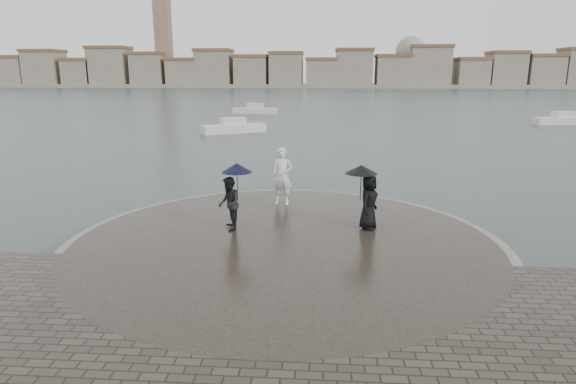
{
  "coord_description": "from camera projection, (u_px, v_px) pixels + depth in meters",
  "views": [
    {
      "loc": [
        1.05,
        -9.45,
        5.0
      ],
      "look_at": [
        0.0,
        4.8,
        1.45
      ],
      "focal_mm": 30.0,
      "sensor_mm": 36.0,
      "label": 1
    }
  ],
  "objects": [
    {
      "name": "ground",
      "position": [
        272.0,
        310.0,
        10.42
      ],
      "size": [
        400.0,
        400.0,
        0.0
      ],
      "primitive_type": "plane",
      "color": "#2B3835",
      "rests_on": "ground"
    },
    {
      "name": "kerb_ring",
      "position": [
        285.0,
        247.0,
        13.77
      ],
      "size": [
        12.5,
        12.5,
        0.32
      ],
      "primitive_type": "cylinder",
      "color": "gray",
      "rests_on": "ground"
    },
    {
      "name": "boats",
      "position": [
        348.0,
        119.0,
        49.8
      ],
      "size": [
        38.01,
        22.97,
        1.5
      ],
      "color": "silver",
      "rests_on": "ground"
    },
    {
      "name": "visitor_left",
      "position": [
        231.0,
        195.0,
        14.4
      ],
      "size": [
        1.12,
        1.03,
        2.04
      ],
      "color": "black",
      "rests_on": "quay_tip"
    },
    {
      "name": "far_skyline",
      "position": [
        303.0,
        71.0,
        165.07
      ],
      "size": [
        260.0,
        20.0,
        37.0
      ],
      "color": "gray",
      "rests_on": "ground"
    },
    {
      "name": "statue",
      "position": [
        282.0,
        176.0,
        17.25
      ],
      "size": [
        0.81,
        0.59,
        2.06
      ],
      "primitive_type": "imported",
      "rotation": [
        0.0,
        0.0,
        -0.14
      ],
      "color": "white",
      "rests_on": "quay_tip"
    },
    {
      "name": "quay_tip",
      "position": [
        285.0,
        246.0,
        13.77
      ],
      "size": [
        11.9,
        11.9,
        0.36
      ],
      "primitive_type": "cylinder",
      "color": "#2D261E",
      "rests_on": "ground"
    },
    {
      "name": "visitor_right",
      "position": [
        367.0,
        193.0,
        14.52
      ],
      "size": [
        1.17,
        1.09,
        1.95
      ],
      "color": "black",
      "rests_on": "quay_tip"
    }
  ]
}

